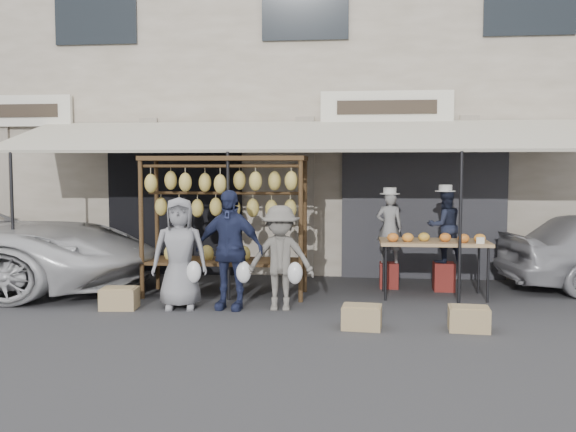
% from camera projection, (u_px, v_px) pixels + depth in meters
% --- Properties ---
extents(ground_plane, '(90.00, 90.00, 0.00)m').
position_uv_depth(ground_plane, '(284.00, 319.00, 8.72)').
color(ground_plane, '#2D2D30').
extents(shophouse, '(24.00, 6.15, 7.30)m').
position_uv_depth(shophouse, '(315.00, 99.00, 14.88)').
color(shophouse, beige).
rests_on(shophouse, ground_plane).
extents(awning, '(10.00, 2.35, 2.92)m').
position_uv_depth(awning, '(300.00, 137.00, 10.78)').
color(awning, '#BDB6A0').
rests_on(awning, ground_plane).
extents(banana_rack, '(2.60, 0.90, 2.24)m').
position_uv_depth(banana_rack, '(224.00, 198.00, 10.18)').
color(banana_rack, '#342011').
rests_on(banana_rack, ground_plane).
extents(produce_table, '(1.70, 0.90, 1.04)m').
position_uv_depth(produce_table, '(434.00, 243.00, 10.11)').
color(produce_table, '#A17D54').
rests_on(produce_table, ground_plane).
extents(vendor_left, '(0.44, 0.30, 1.21)m').
position_uv_depth(vendor_left, '(389.00, 227.00, 10.89)').
color(vendor_left, gray).
rests_on(vendor_left, stool_left).
extents(vendor_right, '(0.70, 0.61, 1.22)m').
position_uv_depth(vendor_right, '(445.00, 226.00, 10.64)').
color(vendor_right, '#1C2133').
rests_on(vendor_right, stool_right).
extents(customer_left, '(0.88, 0.66, 1.63)m').
position_uv_depth(customer_left, '(180.00, 253.00, 9.32)').
color(customer_left, gray).
rests_on(customer_left, ground_plane).
extents(customer_mid, '(1.07, 0.57, 1.74)m').
position_uv_depth(customer_mid, '(229.00, 250.00, 9.29)').
color(customer_mid, '#22294D').
rests_on(customer_mid, ground_plane).
extents(customer_right, '(1.01, 0.62, 1.51)m').
position_uv_depth(customer_right, '(280.00, 258.00, 9.22)').
color(customer_right, slate).
rests_on(customer_right, ground_plane).
extents(stool_left, '(0.39, 0.39, 0.44)m').
position_uv_depth(stool_left, '(389.00, 275.00, 10.95)').
color(stool_left, maroon).
rests_on(stool_left, ground_plane).
extents(stool_right, '(0.42, 0.42, 0.48)m').
position_uv_depth(stool_right, '(444.00, 277.00, 10.70)').
color(stool_right, maroon).
rests_on(stool_right, ground_plane).
extents(crate_near_a, '(0.53, 0.42, 0.30)m').
position_uv_depth(crate_near_a, '(362.00, 317.00, 8.20)').
color(crate_near_a, tan).
rests_on(crate_near_a, ground_plane).
extents(crate_near_b, '(0.52, 0.41, 0.30)m').
position_uv_depth(crate_near_b, '(469.00, 319.00, 8.09)').
color(crate_near_b, tan).
rests_on(crate_near_b, ground_plane).
extents(crate_far, '(0.54, 0.43, 0.31)m').
position_uv_depth(crate_far, '(119.00, 298.00, 9.34)').
color(crate_far, tan).
rests_on(crate_far, ground_plane).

